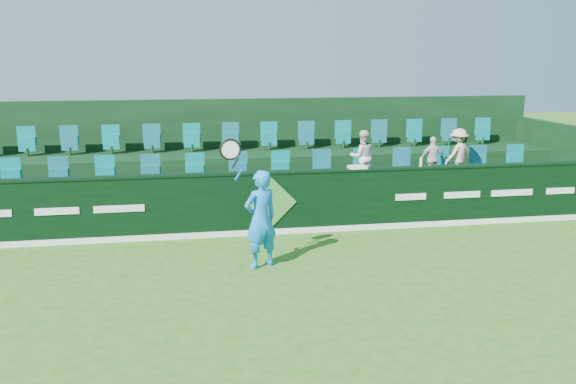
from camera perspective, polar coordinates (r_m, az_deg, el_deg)
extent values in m
plane|color=#276317|center=(10.03, 1.93, -9.81)|extent=(60.00, 60.00, 0.00)
cube|color=black|center=(13.59, -1.61, -1.04)|extent=(16.00, 0.20, 1.30)
cube|color=black|center=(13.46, -1.62, 1.75)|extent=(16.00, 0.24, 0.05)
cube|color=white|center=(13.64, -1.52, -3.56)|extent=(16.00, 0.02, 0.12)
cube|color=#3C802E|center=(13.47, -1.53, -0.95)|extent=(1.10, 0.02, 1.10)
cube|color=white|center=(13.53, -19.85, -1.62)|extent=(0.85, 0.01, 0.14)
cube|color=white|center=(13.37, -14.78, -1.45)|extent=(1.00, 0.01, 0.14)
cube|color=white|center=(14.27, 10.86, -0.43)|extent=(0.70, 0.01, 0.14)
cube|color=white|center=(14.74, 15.22, -0.24)|extent=(0.85, 0.01, 0.14)
cube|color=white|center=(15.29, 19.29, -0.06)|extent=(1.00, 0.01, 0.14)
cube|color=white|center=(15.91, 23.06, 0.10)|extent=(0.70, 0.01, 0.14)
cube|color=black|center=(14.71, -2.25, -1.03)|extent=(16.00, 2.00, 0.80)
cube|color=black|center=(16.50, -3.19, 1.29)|extent=(16.00, 1.80, 1.30)
cube|color=black|center=(17.38, -3.62, 4.00)|extent=(16.00, 0.20, 2.60)
cube|color=black|center=(18.25, 22.70, 2.52)|extent=(0.20, 4.00, 2.00)
cube|color=#125F71|center=(14.96, -2.49, 1.92)|extent=(13.50, 0.50, 0.60)
cube|color=#125F71|center=(16.65, -3.35, 4.69)|extent=(13.50, 0.50, 0.60)
imported|color=#0E7CF1|center=(11.40, -2.44, -2.41)|extent=(0.76, 0.65, 1.77)
cylinder|color=#143FBF|center=(11.08, -4.40, 1.56)|extent=(0.15, 0.04, 0.21)
cylinder|color=black|center=(11.04, -4.72, 2.57)|extent=(0.14, 0.03, 0.19)
torus|color=black|center=(11.00, -5.16, 3.79)|extent=(0.52, 0.04, 0.52)
cylinder|color=silver|center=(11.00, -5.16, 3.79)|extent=(0.43, 0.01, 0.43)
imported|color=silver|center=(15.04, 6.63, 3.14)|extent=(0.61, 0.48, 1.24)
imported|color=silver|center=(15.64, 12.75, 2.92)|extent=(0.62, 0.27, 1.05)
imported|color=beige|center=(15.89, 14.90, 3.27)|extent=(0.91, 0.74, 1.23)
cube|color=white|center=(13.86, 6.19, 2.22)|extent=(0.39, 0.26, 0.06)
cylinder|color=silver|center=(14.32, 11.74, 2.62)|extent=(0.06, 0.06, 0.19)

